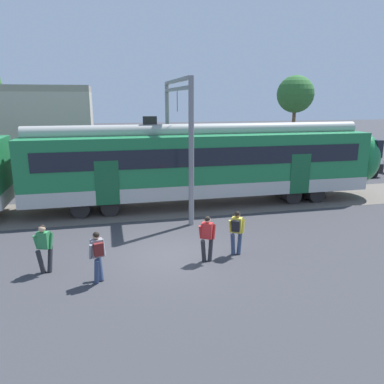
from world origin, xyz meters
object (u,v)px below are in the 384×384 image
(pedestrian_grey, at_px, (97,253))
(pedestrian_yellow, at_px, (237,229))
(pedestrian_green, at_px, (44,244))
(parked_car_black, at_px, (352,166))
(commuter_train, at_px, (31,170))
(pedestrian_red, at_px, (207,235))

(pedestrian_grey, relative_size, pedestrian_yellow, 1.00)
(pedestrian_green, distance_m, parked_car_black, 22.76)
(commuter_train, distance_m, pedestrian_red, 10.04)
(commuter_train, distance_m, parked_car_black, 21.65)
(pedestrian_grey, bearing_deg, pedestrian_green, 146.86)
(pedestrian_red, relative_size, parked_car_black, 0.41)
(pedestrian_red, relative_size, pedestrian_yellow, 1.00)
(parked_car_black, bearing_deg, pedestrian_red, -140.10)
(commuter_train, height_order, pedestrian_red, commuter_train)
(commuter_train, xyz_separation_m, pedestrian_yellow, (8.06, -6.88, -1.26))
(pedestrian_green, bearing_deg, commuter_train, 102.20)
(commuter_train, height_order, pedestrian_yellow, commuter_train)
(pedestrian_grey, xyz_separation_m, parked_car_black, (17.91, 12.66, -0.21))
(pedestrian_grey, distance_m, pedestrian_yellow, 5.00)
(parked_car_black, bearing_deg, pedestrian_yellow, -138.40)
(pedestrian_grey, relative_size, parked_car_black, 0.41)
(pedestrian_red, distance_m, pedestrian_yellow, 1.23)
(pedestrian_green, distance_m, pedestrian_grey, 2.03)
(pedestrian_grey, distance_m, pedestrian_red, 3.77)
(pedestrian_grey, bearing_deg, parked_car_black, 35.25)
(pedestrian_green, height_order, pedestrian_grey, same)
(pedestrian_green, distance_m, pedestrian_red, 5.40)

